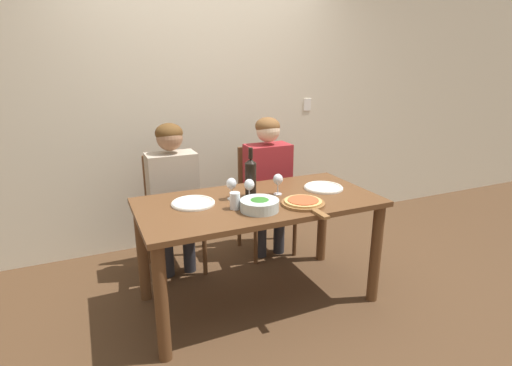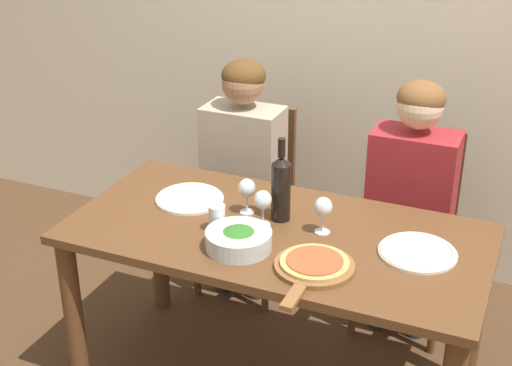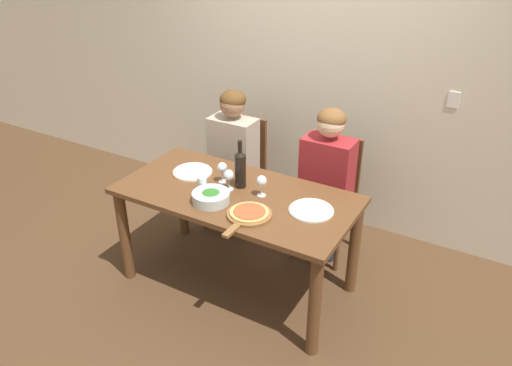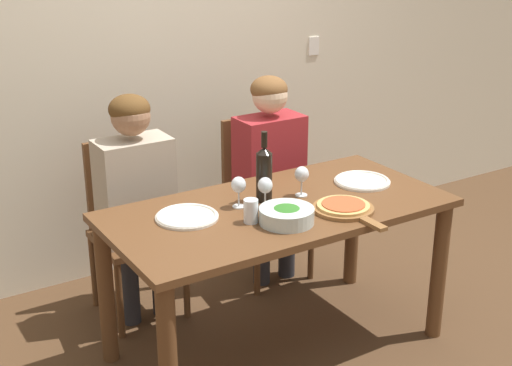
{
  "view_description": "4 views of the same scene",
  "coord_description": "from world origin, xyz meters",
  "views": [
    {
      "loc": [
        -1.06,
        -2.34,
        1.67
      ],
      "look_at": [
        0.05,
        0.16,
        0.84
      ],
      "focal_mm": 28.0,
      "sensor_mm": 36.0,
      "label": 1
    },
    {
      "loc": [
        0.89,
        -2.26,
        2.11
      ],
      "look_at": [
        -0.12,
        0.07,
        0.92
      ],
      "focal_mm": 50.0,
      "sensor_mm": 36.0,
      "label": 2
    },
    {
      "loc": [
        1.58,
        -2.49,
        2.43
      ],
      "look_at": [
        0.1,
        0.1,
        0.82
      ],
      "focal_mm": 35.0,
      "sensor_mm": 36.0,
      "label": 3
    },
    {
      "loc": [
        -1.74,
        -2.58,
        2.05
      ],
      "look_at": [
        -0.06,
        0.1,
        0.87
      ],
      "focal_mm": 50.0,
      "sensor_mm": 36.0,
      "label": 4
    }
  ],
  "objects": [
    {
      "name": "wine_glass_centre",
      "position": [
        -0.06,
        0.01,
        0.88
      ],
      "size": [
        0.07,
        0.07,
        0.15
      ],
      "color": "silver",
      "rests_on": "dining_table"
    },
    {
      "name": "wine_glass_right",
      "position": [
        0.17,
        0.05,
        0.88
      ],
      "size": [
        0.07,
        0.07,
        0.15
      ],
      "color": "silver",
      "rests_on": "dining_table"
    },
    {
      "name": "wine_glass_left",
      "position": [
        -0.17,
        0.09,
        0.88
      ],
      "size": [
        0.07,
        0.07,
        0.15
      ],
      "color": "silver",
      "rests_on": "dining_table"
    },
    {
      "name": "person_woman",
      "position": [
        -0.44,
        0.65,
        0.74
      ],
      "size": [
        0.47,
        0.51,
        1.23
      ],
      "color": "#28282D",
      "rests_on": "ground"
    },
    {
      "name": "broccoli_bowl",
      "position": [
        -0.08,
        -0.18,
        0.81
      ],
      "size": [
        0.25,
        0.25,
        0.08
      ],
      "color": "silver",
      "rests_on": "dining_table"
    },
    {
      "name": "chair_left",
      "position": [
        -0.44,
        0.77,
        0.51
      ],
      "size": [
        0.42,
        0.42,
        0.95
      ],
      "color": "brown",
      "rests_on": "ground"
    },
    {
      "name": "ground_plane",
      "position": [
        0.0,
        0.0,
        0.0
      ],
      "size": [
        40.0,
        40.0,
        0.0
      ],
      "primitive_type": "plane",
      "color": "#4C331E"
    },
    {
      "name": "person_man",
      "position": [
        0.39,
        0.65,
        0.74
      ],
      "size": [
        0.47,
        0.51,
        1.23
      ],
      "color": "#28282D",
      "rests_on": "ground"
    },
    {
      "name": "wine_bottle",
      "position": [
        -0.02,
        0.09,
        0.91
      ],
      "size": [
        0.08,
        0.08,
        0.35
      ],
      "color": "black",
      "rests_on": "dining_table"
    },
    {
      "name": "dinner_plate_left",
      "position": [
        -0.43,
        0.1,
        0.78
      ],
      "size": [
        0.29,
        0.29,
        0.02
      ],
      "color": "silver",
      "rests_on": "dining_table"
    },
    {
      "name": "dining_table",
      "position": [
        0.0,
        0.0,
        0.65
      ],
      "size": [
        1.63,
        0.81,
        0.77
      ],
      "color": "brown",
      "rests_on": "ground"
    },
    {
      "name": "dinner_plate_right",
      "position": [
        0.54,
        0.03,
        0.78
      ],
      "size": [
        0.29,
        0.29,
        0.02
      ],
      "color": "silver",
      "rests_on": "dining_table"
    },
    {
      "name": "chair_right",
      "position": [
        0.39,
        0.77,
        0.51
      ],
      "size": [
        0.42,
        0.42,
        0.95
      ],
      "color": "brown",
      "rests_on": "ground"
    },
    {
      "name": "water_tumbler",
      "position": [
        -0.21,
        -0.09,
        0.83
      ],
      "size": [
        0.07,
        0.07,
        0.11
      ],
      "color": "silver",
      "rests_on": "dining_table"
    },
    {
      "name": "back_wall",
      "position": [
        0.0,
        1.26,
        1.35
      ],
      "size": [
        10.0,
        0.06,
        2.7
      ],
      "color": "beige",
      "rests_on": "ground"
    },
    {
      "name": "pizza_on_board",
      "position": [
        0.23,
        -0.22,
        0.79
      ],
      "size": [
        0.29,
        0.43,
        0.04
      ],
      "color": "brown",
      "rests_on": "dining_table"
    }
  ]
}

